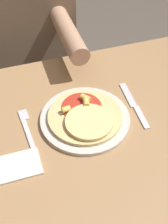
{
  "coord_description": "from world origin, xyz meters",
  "views": [
    {
      "loc": [
        -0.21,
        -0.6,
        1.51
      ],
      "look_at": [
        -0.0,
        0.03,
        0.81
      ],
      "focal_mm": 50.0,
      "sensor_mm": 36.0,
      "label": 1
    }
  ],
  "objects": [
    {
      "name": "plate",
      "position": [
        -0.0,
        0.03,
        0.78
      ],
      "size": [
        0.29,
        0.29,
        0.01
      ],
      "color": "beige",
      "rests_on": "dining_table"
    },
    {
      "name": "person_diner",
      "position": [
        -0.07,
        0.62,
        0.71
      ],
      "size": [
        0.38,
        0.52,
        1.21
      ],
      "color": "#2D2D38",
      "rests_on": "ground_plane"
    },
    {
      "name": "knife",
      "position": [
        0.18,
        0.04,
        0.77
      ],
      "size": [
        0.03,
        0.22,
        0.0
      ],
      "color": "silver",
      "rests_on": "dining_table"
    },
    {
      "name": "napkin",
      "position": [
        -0.24,
        -0.08,
        0.78
      ],
      "size": [
        0.13,
        0.09,
        0.01
      ],
      "color": "silver",
      "rests_on": "dining_table"
    },
    {
      "name": "fork",
      "position": [
        -0.18,
        0.06,
        0.77
      ],
      "size": [
        0.03,
        0.18,
        0.0
      ],
      "color": "silver",
      "rests_on": "dining_table"
    },
    {
      "name": "dining_table",
      "position": [
        0.0,
        0.0,
        0.64
      ],
      "size": [
        1.1,
        0.75,
        0.77
      ],
      "color": "#9E754C",
      "rests_on": "ground_plane"
    },
    {
      "name": "pizza",
      "position": [
        -0.0,
        0.03,
        0.8
      ],
      "size": [
        0.24,
        0.24,
        0.04
      ],
      "color": "#DBBC7A",
      "rests_on": "plate"
    }
  ]
}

